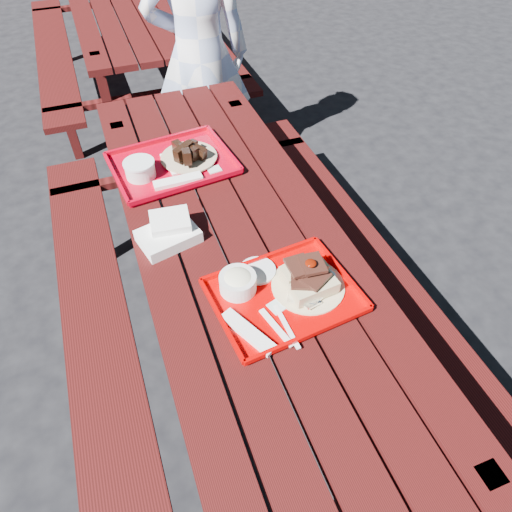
{
  "coord_description": "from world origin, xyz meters",
  "views": [
    {
      "loc": [
        -0.36,
        -1.11,
        1.9
      ],
      "look_at": [
        0.0,
        -0.15,
        0.82
      ],
      "focal_mm": 32.0,
      "sensor_mm": 36.0,
      "label": 1
    }
  ],
  "objects_px": {
    "far_tray": "(171,163)",
    "person": "(199,55)",
    "near_tray": "(281,287)",
    "picnic_table_near": "(243,276)",
    "picnic_table_far": "(125,24)"
  },
  "relations": [
    {
      "from": "picnic_table_near",
      "to": "far_tray",
      "type": "relative_size",
      "value": 4.48
    },
    {
      "from": "far_tray",
      "to": "picnic_table_near",
      "type": "bearing_deg",
      "value": -75.72
    },
    {
      "from": "far_tray",
      "to": "person",
      "type": "relative_size",
      "value": 0.33
    },
    {
      "from": "picnic_table_near",
      "to": "picnic_table_far",
      "type": "distance_m",
      "value": 2.8
    },
    {
      "from": "picnic_table_far",
      "to": "near_tray",
      "type": "relative_size",
      "value": 5.01
    },
    {
      "from": "picnic_table_far",
      "to": "near_tray",
      "type": "bearing_deg",
      "value": -89.28
    },
    {
      "from": "picnic_table_near",
      "to": "picnic_table_far",
      "type": "relative_size",
      "value": 1.0
    },
    {
      "from": "far_tray",
      "to": "person",
      "type": "height_order",
      "value": "person"
    },
    {
      "from": "picnic_table_near",
      "to": "person",
      "type": "distance_m",
      "value": 1.5
    },
    {
      "from": "picnic_table_far",
      "to": "person",
      "type": "height_order",
      "value": "person"
    },
    {
      "from": "near_tray",
      "to": "far_tray",
      "type": "distance_m",
      "value": 0.81
    },
    {
      "from": "picnic_table_near",
      "to": "near_tray",
      "type": "height_order",
      "value": "near_tray"
    },
    {
      "from": "near_tray",
      "to": "person",
      "type": "xyz_separation_m",
      "value": [
        0.21,
        1.73,
        0.02
      ]
    },
    {
      "from": "picnic_table_far",
      "to": "near_tray",
      "type": "xyz_separation_m",
      "value": [
        0.04,
        -3.07,
        0.22
      ]
    },
    {
      "from": "picnic_table_near",
      "to": "near_tray",
      "type": "distance_m",
      "value": 0.35
    }
  ]
}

